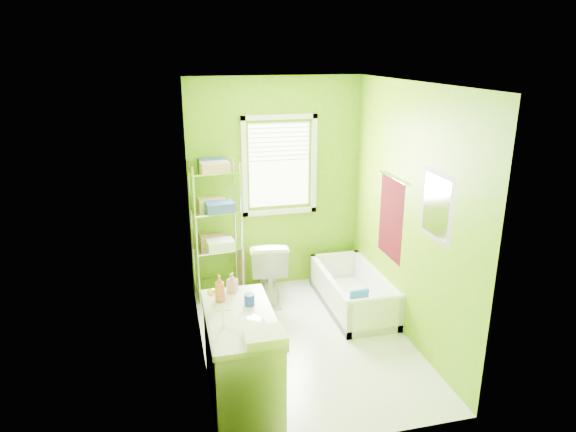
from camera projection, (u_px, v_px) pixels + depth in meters
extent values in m
plane|color=silver|center=(306.00, 341.00, 5.32)|extent=(2.90, 2.90, 0.00)
cube|color=#5E8F06|center=(275.00, 185.00, 6.26)|extent=(2.10, 0.04, 2.60)
cube|color=#5E8F06|center=(364.00, 287.00, 3.58)|extent=(2.10, 0.04, 2.60)
cube|color=#5E8F06|center=(197.00, 231.00, 4.68)|extent=(0.04, 2.90, 2.60)
cube|color=#5E8F06|center=(408.00, 214.00, 5.16)|extent=(0.04, 2.90, 2.60)
cube|color=white|center=(309.00, 83.00, 4.52)|extent=(2.10, 2.90, 0.04)
cube|color=white|center=(279.00, 165.00, 6.18)|extent=(0.74, 0.01, 1.01)
cube|color=white|center=(280.00, 212.00, 6.34)|extent=(0.92, 0.05, 0.06)
cube|color=white|center=(279.00, 117.00, 5.98)|extent=(0.92, 0.05, 0.06)
cube|color=white|center=(244.00, 167.00, 6.07)|extent=(0.06, 0.05, 1.22)
cube|color=white|center=(314.00, 164.00, 6.26)|extent=(0.06, 0.05, 1.22)
cube|color=white|center=(280.00, 142.00, 6.07)|extent=(0.72, 0.02, 0.50)
cube|color=white|center=(211.00, 312.00, 3.85)|extent=(0.02, 0.80, 2.00)
sphere|color=gold|center=(211.00, 292.00, 4.17)|extent=(0.07, 0.07, 0.07)
cube|color=#42070C|center=(391.00, 218.00, 5.52)|extent=(0.02, 0.58, 0.90)
cylinder|color=silver|center=(392.00, 178.00, 5.38)|extent=(0.02, 0.62, 0.02)
cube|color=#CC5972|center=(437.00, 206.00, 4.57)|extent=(0.02, 0.54, 0.64)
cube|color=white|center=(436.00, 206.00, 4.57)|extent=(0.01, 0.44, 0.54)
cube|color=white|center=(352.00, 303.00, 6.02)|extent=(0.64, 1.37, 0.09)
cube|color=white|center=(329.00, 293.00, 5.91)|extent=(0.06, 1.37, 0.41)
cube|color=white|center=(376.00, 288.00, 6.04)|extent=(0.06, 1.37, 0.41)
cube|color=white|center=(375.00, 318.00, 5.37)|extent=(0.64, 0.06, 0.41)
cube|color=white|center=(335.00, 268.00, 6.58)|extent=(0.64, 0.06, 0.41)
cylinder|color=white|center=(376.00, 300.00, 5.31)|extent=(0.64, 0.06, 0.06)
cylinder|color=#1356B6|center=(363.00, 311.00, 5.68)|extent=(0.31, 0.31, 0.05)
cylinder|color=yellow|center=(364.00, 307.00, 5.67)|extent=(0.29, 0.29, 0.05)
cube|color=#1356B6|center=(359.00, 298.00, 5.76)|extent=(0.22, 0.05, 0.20)
imported|color=white|center=(268.00, 269.00, 6.12)|extent=(0.53, 0.82, 0.78)
cube|color=silver|center=(242.00, 361.00, 4.31)|extent=(0.53, 1.06, 0.77)
cube|color=silver|center=(240.00, 318.00, 4.18)|extent=(0.56, 1.09, 0.05)
ellipsoid|color=white|center=(245.00, 327.00, 4.05)|extent=(0.37, 0.48, 0.13)
cylinder|color=silver|center=(223.00, 319.00, 3.98)|extent=(0.03, 0.03, 0.16)
cylinder|color=silver|center=(223.00, 311.00, 3.96)|extent=(0.12, 0.02, 0.02)
imported|color=#C85D3A|center=(220.00, 288.00, 4.38)|extent=(0.10, 0.10, 0.24)
imported|color=pink|center=(232.00, 282.00, 4.56)|extent=(0.11, 0.11, 0.18)
cylinder|color=#1B30B3|center=(249.00, 300.00, 4.33)|extent=(0.09, 0.09, 0.10)
cube|color=white|center=(265.00, 337.00, 3.79)|extent=(0.31, 0.24, 0.08)
cylinder|color=silver|center=(197.00, 239.00, 5.82)|extent=(0.02, 0.02, 1.67)
cylinder|color=silver|center=(192.00, 230.00, 6.12)|extent=(0.02, 0.02, 1.67)
cylinder|color=silver|center=(242.00, 233.00, 5.99)|extent=(0.02, 0.02, 1.67)
cylinder|color=silver|center=(235.00, 225.00, 6.29)|extent=(0.02, 0.02, 1.67)
cube|color=silver|center=(219.00, 284.00, 6.27)|extent=(0.59, 0.40, 0.02)
cube|color=silver|center=(217.00, 248.00, 6.12)|extent=(0.59, 0.40, 0.02)
cube|color=silver|center=(216.00, 210.00, 5.97)|extent=(0.59, 0.40, 0.02)
cube|color=silver|center=(214.00, 171.00, 5.83)|extent=(0.59, 0.40, 0.02)
cube|color=pink|center=(215.00, 167.00, 5.71)|extent=(0.33, 0.24, 0.11)
cube|color=#2D4CA5|center=(212.00, 163.00, 5.92)|extent=(0.33, 0.24, 0.11)
cube|color=#2D4CA5|center=(220.00, 207.00, 5.87)|extent=(0.33, 0.24, 0.11)
cube|color=#D6BC83|center=(211.00, 202.00, 6.06)|extent=(0.33, 0.24, 0.11)
cube|color=white|center=(220.00, 245.00, 6.03)|extent=(0.33, 0.24, 0.11)
cube|color=pink|center=(213.00, 239.00, 6.21)|extent=(0.33, 0.24, 0.11)
cube|color=pink|center=(241.00, 265.00, 6.29)|extent=(0.06, 0.29, 0.52)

